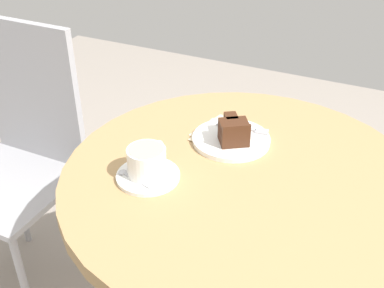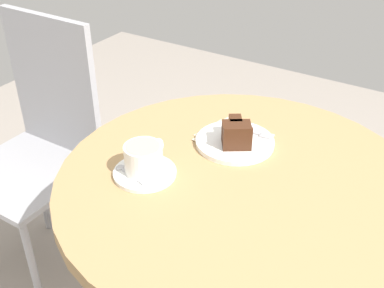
% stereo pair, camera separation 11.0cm
% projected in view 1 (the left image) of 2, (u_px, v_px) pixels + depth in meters
% --- Properties ---
extents(cafe_table, '(0.81, 0.81, 0.74)m').
position_uv_depth(cafe_table, '(240.00, 214.00, 1.13)').
color(cafe_table, '#A37F51').
rests_on(cafe_table, ground).
extents(saucer, '(0.14, 0.14, 0.01)m').
position_uv_depth(saucer, '(148.00, 176.00, 1.05)').
color(saucer, white).
rests_on(saucer, cafe_table).
extents(coffee_cup, '(0.12, 0.09, 0.06)m').
position_uv_depth(coffee_cup, '(147.00, 161.00, 1.04)').
color(coffee_cup, white).
rests_on(coffee_cup, saucer).
extents(teaspoon, '(0.04, 0.09, 0.00)m').
position_uv_depth(teaspoon, '(130.00, 177.00, 1.04)').
color(teaspoon, '#B7B7BC').
rests_on(teaspoon, saucer).
extents(cake_plate, '(0.19, 0.19, 0.01)m').
position_uv_depth(cake_plate, '(231.00, 139.00, 1.18)').
color(cake_plate, white).
rests_on(cake_plate, cafe_table).
extents(cake_slice, '(0.10, 0.09, 0.06)m').
position_uv_depth(cake_slice, '(233.00, 131.00, 1.15)').
color(cake_slice, '#422619').
rests_on(cake_slice, cake_plate).
extents(fork, '(0.03, 0.13, 0.00)m').
position_uv_depth(fork, '(249.00, 129.00, 1.20)').
color(fork, '#B7B7BC').
rests_on(fork, cake_plate).
extents(napkin, '(0.17, 0.16, 0.00)m').
position_uv_depth(napkin, '(225.00, 134.00, 1.21)').
color(napkin, beige).
rests_on(napkin, cafe_table).
extents(cafe_chair, '(0.38, 0.38, 0.92)m').
position_uv_depth(cafe_chair, '(22.00, 145.00, 1.53)').
color(cafe_chair, '#9E9EA3').
rests_on(cafe_chair, ground).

